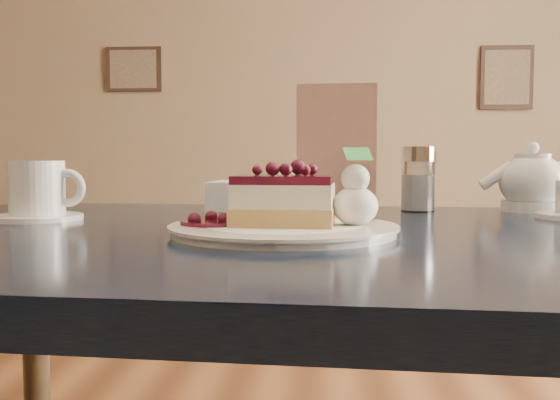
# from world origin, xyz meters

# --- Properties ---
(main_table) EXTENTS (1.35, 0.95, 0.81)m
(main_table) POSITION_xyz_m (0.15, 0.24, 0.73)
(main_table) COLOR black
(main_table) RESTS_ON ground
(dessert_plate) EXTENTS (0.29, 0.29, 0.01)m
(dessert_plate) POSITION_xyz_m (0.14, 0.18, 0.82)
(dessert_plate) COLOR white
(dessert_plate) RESTS_ON main_table
(cheesecake_slice) EXTENTS (0.14, 0.10, 0.07)m
(cheesecake_slice) POSITION_xyz_m (0.14, 0.18, 0.86)
(cheesecake_slice) COLOR tan
(cheesecake_slice) RESTS_ON dessert_plate
(whipped_cream) EXTENTS (0.06, 0.06, 0.05)m
(whipped_cream) POSITION_xyz_m (0.24, 0.19, 0.85)
(whipped_cream) COLOR white
(whipped_cream) RESTS_ON dessert_plate
(berry_sauce) EXTENTS (0.09, 0.09, 0.01)m
(berry_sauce) POSITION_xyz_m (0.05, 0.18, 0.83)
(berry_sauce) COLOR black
(berry_sauce) RESTS_ON dessert_plate
(coffee_set) EXTENTS (0.15, 0.14, 0.09)m
(coffee_set) POSITION_xyz_m (-0.26, 0.35, 0.86)
(coffee_set) COLOR white
(coffee_set) RESTS_ON main_table
(tea_set) EXTENTS (0.21, 0.26, 0.11)m
(tea_set) POSITION_xyz_m (0.59, 0.53, 0.86)
(tea_set) COLOR white
(tea_set) RESTS_ON main_table
(menu_card) EXTENTS (0.15, 0.04, 0.24)m
(menu_card) POSITION_xyz_m (0.22, 0.58, 0.93)
(menu_card) COLOR beige
(menu_card) RESTS_ON main_table
(sugar_shaker) EXTENTS (0.07, 0.07, 0.12)m
(sugar_shaker) POSITION_xyz_m (0.37, 0.54, 0.87)
(sugar_shaker) COLOR white
(sugar_shaker) RESTS_ON main_table
(napkin_stack) EXTENTS (0.14, 0.14, 0.05)m
(napkin_stack) POSITION_xyz_m (0.05, 0.56, 0.84)
(napkin_stack) COLOR white
(napkin_stack) RESTS_ON main_table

